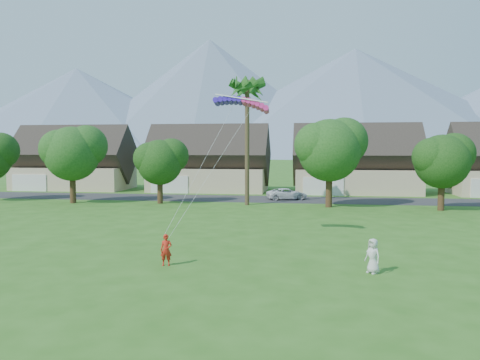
% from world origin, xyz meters
% --- Properties ---
extents(ground, '(500.00, 500.00, 0.00)m').
position_xyz_m(ground, '(0.00, 0.00, 0.00)').
color(ground, '#2D6019').
rests_on(ground, ground).
extents(street, '(90.00, 7.00, 0.01)m').
position_xyz_m(street, '(0.00, 34.00, 0.01)').
color(street, '#2D2D30').
rests_on(street, ground).
extents(kite_flyer, '(0.62, 0.46, 1.54)m').
position_xyz_m(kite_flyer, '(-2.77, 4.16, 0.77)').
color(kite_flyer, red).
rests_on(kite_flyer, ground).
extents(watcher, '(0.90, 0.92, 1.60)m').
position_xyz_m(watcher, '(6.98, 4.19, 0.80)').
color(watcher, silver).
rests_on(watcher, ground).
extents(parked_car, '(4.88, 3.35, 1.24)m').
position_xyz_m(parked_car, '(1.72, 34.00, 0.62)').
color(parked_car, white).
rests_on(parked_car, ground).
extents(mountain_ridge, '(540.00, 240.00, 70.00)m').
position_xyz_m(mountain_ridge, '(10.40, 260.00, 29.07)').
color(mountain_ridge, slate).
rests_on(mountain_ridge, ground).
extents(houses_row, '(72.75, 8.19, 8.86)m').
position_xyz_m(houses_row, '(0.49, 42.99, 3.44)').
color(houses_row, beige).
rests_on(houses_row, ground).
extents(tree_row, '(62.27, 6.67, 8.45)m').
position_xyz_m(tree_row, '(-1.14, 27.92, 4.89)').
color(tree_row, '#47301C').
rests_on(tree_row, ground).
extents(fan_palm, '(3.00, 3.00, 13.80)m').
position_xyz_m(fan_palm, '(-2.00, 28.50, 11.80)').
color(fan_palm, '#4C3D26').
rests_on(fan_palm, ground).
extents(parafoil_kite, '(3.32, 1.04, 0.50)m').
position_xyz_m(parafoil_kite, '(0.05, 10.52, 8.51)').
color(parafoil_kite, '#3519BB').
rests_on(parafoil_kite, ground).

